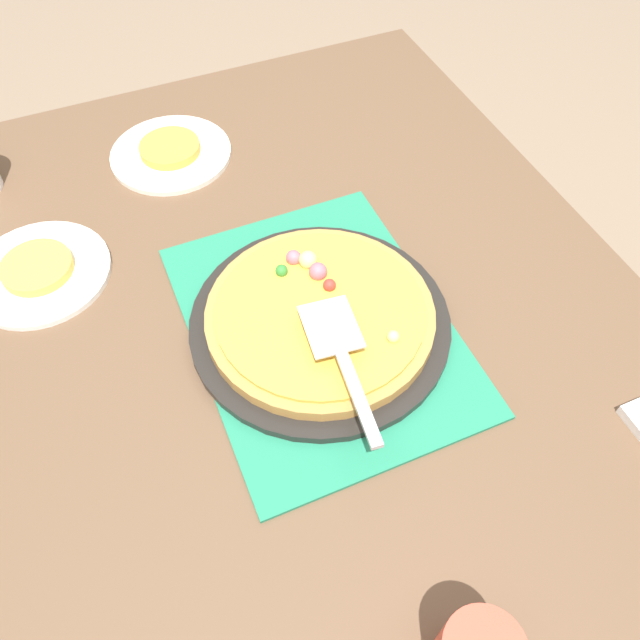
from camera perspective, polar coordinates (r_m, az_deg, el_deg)
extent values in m
plane|color=#84705B|center=(1.61, 0.00, -16.66)|extent=(8.00, 8.00, 0.00)
cube|color=brown|center=(0.96, 0.00, -1.26)|extent=(1.40, 1.00, 0.03)
cube|color=brown|center=(1.76, 5.12, 11.90)|extent=(0.07, 0.07, 0.72)
cube|color=brown|center=(1.65, -23.52, 3.01)|extent=(0.07, 0.07, 0.72)
cube|color=#237F5B|center=(0.94, 0.00, -0.62)|extent=(0.48, 0.36, 0.01)
cylinder|color=black|center=(0.93, 0.00, -0.26)|extent=(0.38, 0.38, 0.01)
cylinder|color=#B78442|center=(0.92, 0.00, 0.37)|extent=(0.33, 0.33, 0.02)
cylinder|color=gold|center=(0.91, 0.00, 0.87)|extent=(0.30, 0.30, 0.01)
sphere|color=red|center=(0.93, 0.85, 3.12)|extent=(0.02, 0.02, 0.02)
sphere|color=#338433|center=(0.95, -3.44, 4.40)|extent=(0.02, 0.02, 0.02)
sphere|color=#338433|center=(0.88, 0.08, -1.14)|extent=(0.02, 0.02, 0.02)
sphere|color=#E5CC7F|center=(0.88, 6.52, -1.48)|extent=(0.02, 0.02, 0.02)
sphere|color=#E5CC7F|center=(0.96, -1.07, 5.36)|extent=(0.03, 0.03, 0.03)
sphere|color=#B76675|center=(0.94, -0.17, 4.33)|extent=(0.03, 0.03, 0.03)
sphere|color=#B76675|center=(0.96, -2.54, 5.52)|extent=(0.02, 0.02, 0.02)
cylinder|color=white|center=(1.10, -23.66, 3.86)|extent=(0.22, 0.22, 0.01)
cylinder|color=white|center=(1.25, -13.10, 14.20)|extent=(0.22, 0.22, 0.01)
cylinder|color=#EAB747|center=(1.09, -23.88, 4.30)|extent=(0.11, 0.11, 0.02)
cylinder|color=gold|center=(1.24, -13.21, 14.66)|extent=(0.11, 0.11, 0.02)
cube|color=silver|center=(0.86, 0.96, -0.58)|extent=(0.10, 0.08, 0.00)
cube|color=#B2B2B7|center=(0.80, 3.44, -6.93)|extent=(0.14, 0.03, 0.01)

